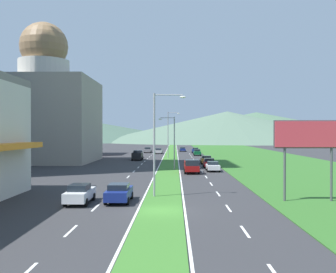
{
  "coord_description": "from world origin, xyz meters",
  "views": [
    {
      "loc": [
        1.01,
        -28.7,
        5.75
      ],
      "look_at": [
        -0.04,
        31.61,
        5.21
      ],
      "focal_mm": 41.99,
      "sensor_mm": 36.0,
      "label": 1
    }
  ],
  "objects_px": {
    "car_4": "(197,152)",
    "street_lamp_far": "(169,132)",
    "billboard_roadside": "(308,139)",
    "car_5": "(213,166)",
    "car_2": "(206,160)",
    "car_6": "(209,163)",
    "car_0": "(80,194)",
    "street_lamp_mid": "(172,139)",
    "pickup_truck_1": "(192,166)",
    "car_7": "(148,150)",
    "car_8": "(159,151)",
    "street_lamp_near": "(158,137)",
    "car_3": "(195,150)",
    "pickup_truck_0": "(138,155)",
    "car_1": "(183,149)",
    "car_9": "(119,192)"
  },
  "relations": [
    {
      "from": "car_2",
      "to": "car_8",
      "type": "relative_size",
      "value": 0.95
    },
    {
      "from": "car_3",
      "to": "pickup_truck_0",
      "type": "distance_m",
      "value": 31.9
    },
    {
      "from": "car_1",
      "to": "car_2",
      "type": "relative_size",
      "value": 1.1
    },
    {
      "from": "car_4",
      "to": "car_7",
      "type": "bearing_deg",
      "value": -136.53
    },
    {
      "from": "car_3",
      "to": "car_6",
      "type": "xyz_separation_m",
      "value": [
        -0.2,
        -47.36,
        -0.0
      ]
    },
    {
      "from": "street_lamp_mid",
      "to": "pickup_truck_1",
      "type": "relative_size",
      "value": 1.53
    },
    {
      "from": "car_3",
      "to": "car_8",
      "type": "height_order",
      "value": "car_3"
    },
    {
      "from": "street_lamp_far",
      "to": "car_0",
      "type": "height_order",
      "value": "street_lamp_far"
    },
    {
      "from": "car_7",
      "to": "car_0",
      "type": "bearing_deg",
      "value": -179.91
    },
    {
      "from": "car_2",
      "to": "car_6",
      "type": "xyz_separation_m",
      "value": [
        -0.18,
        -7.98,
        0.01
      ]
    },
    {
      "from": "billboard_roadside",
      "to": "car_5",
      "type": "relative_size",
      "value": 1.62
    },
    {
      "from": "car_1",
      "to": "car_9",
      "type": "distance_m",
      "value": 89.41
    },
    {
      "from": "car_2",
      "to": "pickup_truck_1",
      "type": "relative_size",
      "value": 0.78
    },
    {
      "from": "car_5",
      "to": "car_2",
      "type": "bearing_deg",
      "value": 179.39
    },
    {
      "from": "street_lamp_mid",
      "to": "car_8",
      "type": "relative_size",
      "value": 1.86
    },
    {
      "from": "street_lamp_near",
      "to": "street_lamp_mid",
      "type": "relative_size",
      "value": 1.13
    },
    {
      "from": "street_lamp_mid",
      "to": "car_1",
      "type": "bearing_deg",
      "value": 87.37
    },
    {
      "from": "pickup_truck_1",
      "to": "car_0",
      "type": "bearing_deg",
      "value": -22.76
    },
    {
      "from": "car_5",
      "to": "car_4",
      "type": "bearing_deg",
      "value": -179.99
    },
    {
      "from": "street_lamp_far",
      "to": "car_5",
      "type": "bearing_deg",
      "value": -76.07
    },
    {
      "from": "car_1",
      "to": "car_8",
      "type": "bearing_deg",
      "value": -28.19
    },
    {
      "from": "car_3",
      "to": "car_1",
      "type": "bearing_deg",
      "value": -159.79
    },
    {
      "from": "car_7",
      "to": "car_8",
      "type": "height_order",
      "value": "car_7"
    },
    {
      "from": "car_4",
      "to": "street_lamp_far",
      "type": "bearing_deg",
      "value": -28.45
    },
    {
      "from": "car_0",
      "to": "car_6",
      "type": "distance_m",
      "value": 35.74
    },
    {
      "from": "car_3",
      "to": "pickup_truck_1",
      "type": "distance_m",
      "value": 56.37
    },
    {
      "from": "car_9",
      "to": "pickup_truck_0",
      "type": "relative_size",
      "value": 0.85
    },
    {
      "from": "car_2",
      "to": "car_8",
      "type": "distance_m",
      "value": 37.28
    },
    {
      "from": "car_2",
      "to": "car_0",
      "type": "bearing_deg",
      "value": -18.33
    },
    {
      "from": "car_7",
      "to": "billboard_roadside",
      "type": "bearing_deg",
      "value": -166.82
    },
    {
      "from": "pickup_truck_1",
      "to": "car_1",
      "type": "bearing_deg",
      "value": 179.98
    },
    {
      "from": "car_6",
      "to": "car_9",
      "type": "height_order",
      "value": "car_6"
    },
    {
      "from": "street_lamp_mid",
      "to": "car_5",
      "type": "bearing_deg",
      "value": -19.26
    },
    {
      "from": "pickup_truck_0",
      "to": "street_lamp_far",
      "type": "bearing_deg",
      "value": -62.2
    },
    {
      "from": "car_2",
      "to": "car_7",
      "type": "distance_m",
      "value": 43.57
    },
    {
      "from": "car_0",
      "to": "car_5",
      "type": "bearing_deg",
      "value": -26.35
    },
    {
      "from": "car_5",
      "to": "car_6",
      "type": "relative_size",
      "value": 1.04
    },
    {
      "from": "car_3",
      "to": "pickup_truck_1",
      "type": "bearing_deg",
      "value": -3.53
    },
    {
      "from": "car_1",
      "to": "car_6",
      "type": "height_order",
      "value": "car_6"
    },
    {
      "from": "street_lamp_mid",
      "to": "car_2",
      "type": "relative_size",
      "value": 1.97
    },
    {
      "from": "car_2",
      "to": "car_6",
      "type": "relative_size",
      "value": 1.05
    },
    {
      "from": "car_2",
      "to": "car_5",
      "type": "height_order",
      "value": "car_2"
    },
    {
      "from": "street_lamp_mid",
      "to": "car_0",
      "type": "height_order",
      "value": "street_lamp_mid"
    },
    {
      "from": "car_6",
      "to": "car_7",
      "type": "relative_size",
      "value": 0.85
    },
    {
      "from": "car_5",
      "to": "car_8",
      "type": "relative_size",
      "value": 0.95
    },
    {
      "from": "car_0",
      "to": "car_4",
      "type": "xyz_separation_m",
      "value": [
        13.46,
        68.11,
        0.02
      ]
    },
    {
      "from": "street_lamp_near",
      "to": "street_lamp_far",
      "type": "xyz_separation_m",
      "value": [
        0.27,
        51.94,
        0.54
      ]
    },
    {
      "from": "street_lamp_mid",
      "to": "car_9",
      "type": "xyz_separation_m",
      "value": [
        -4.28,
        -28.6,
        -3.99
      ]
    },
    {
      "from": "billboard_roadside",
      "to": "car_3",
      "type": "height_order",
      "value": "billboard_roadside"
    },
    {
      "from": "car_4",
      "to": "car_5",
      "type": "distance_m",
      "value": 40.92
    }
  ]
}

